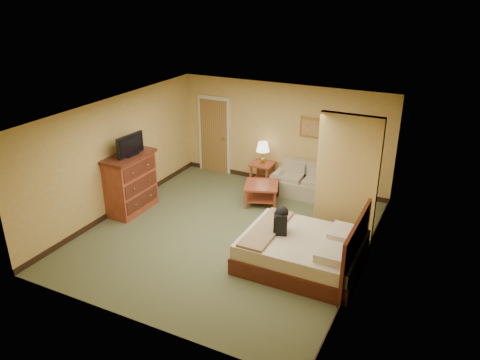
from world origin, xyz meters
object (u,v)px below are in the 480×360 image
Objects in this scene: loveseat at (304,185)px; dresser at (130,183)px; bed at (305,251)px; coffee_table at (262,190)px.

loveseat is 4.14m from dresser.
bed is (4.29, -0.44, -0.36)m from dresser.
coffee_table is 0.72× the size of dresser.
dresser is at bearing 174.17° from bed.
loveseat is at bearing 50.97° from coffee_table.
coffee_table is at bearing 33.05° from dresser.
loveseat is 1.15× the size of dresser.
dresser is 4.33m from bed.
dresser is at bearing -146.95° from coffee_table.
dresser is (-2.50, -1.63, 0.33)m from coffee_table.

